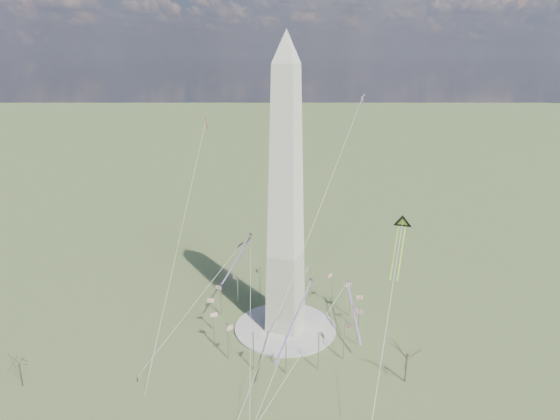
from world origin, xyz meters
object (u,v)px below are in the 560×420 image
at_px(tree_near, 407,352).
at_px(person_west, 138,379).
at_px(washington_monument, 286,200).
at_px(kite_delta_black, 402,226).

height_order(tree_near, person_west, tree_near).
distance_m(washington_monument, kite_delta_black, 38.31).
relative_size(washington_monument, person_west, 66.61).
xyz_separation_m(washington_monument, tree_near, (44.24, -13.79, -37.76)).
bearing_deg(kite_delta_black, tree_near, 104.73).
relative_size(person_west, kite_delta_black, 0.08).
height_order(tree_near, kite_delta_black, kite_delta_black).
bearing_deg(washington_monument, person_west, -123.47).
bearing_deg(kite_delta_black, person_west, 34.89).
height_order(person_west, kite_delta_black, kite_delta_black).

